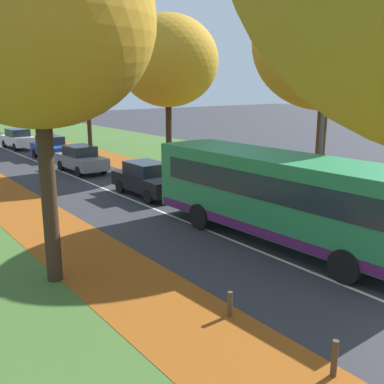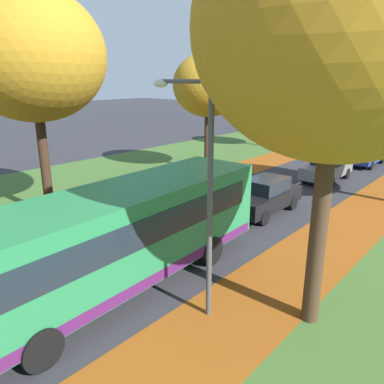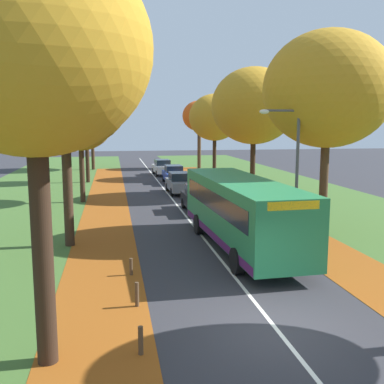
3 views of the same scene
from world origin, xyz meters
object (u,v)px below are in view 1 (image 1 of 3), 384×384
(tree_right_near, at_px, (328,42))
(bus, at_px, (283,194))
(car_black_lead, at_px, (147,179))
(car_blue_third_in_line, at_px, (51,147))
(bollard_fourth, at_px, (230,304))
(tree_left_near, at_px, (35,20))
(streetlamp_right, at_px, (317,127))
(car_white_fourth_in_line, at_px, (19,139))
(tree_right_far, at_px, (87,75))
(car_grey_following, at_px, (81,159))
(tree_right_mid, at_px, (168,61))
(bollard_third, at_px, (334,359))
(tree_right_distant, at_px, (47,73))

(tree_right_near, relative_size, bus, 0.93)
(car_black_lead, relative_size, car_blue_third_in_line, 1.00)
(bollard_fourth, bearing_deg, tree_right_near, 27.25)
(tree_left_near, height_order, streetlamp_right, tree_left_near)
(bus, height_order, car_blue_third_in_line, bus)
(tree_right_near, xyz_separation_m, bollard_fourth, (-9.67, -4.98, -6.63))
(bus, bearing_deg, tree_right_near, 24.80)
(bollard_fourth, bearing_deg, car_blue_third_in_line, 78.82)
(car_white_fourth_in_line, bearing_deg, car_blue_third_in_line, -87.53)
(car_black_lead, distance_m, car_blue_third_in_line, 13.47)
(tree_right_far, xyz_separation_m, car_black_lead, (-4.74, -16.68, -5.14))
(car_white_fourth_in_line, bearing_deg, car_grey_following, -90.37)
(streetlamp_right, height_order, car_blue_third_in_line, streetlamp_right)
(car_grey_following, bearing_deg, tree_right_near, -69.15)
(bollard_fourth, bearing_deg, car_grey_following, 76.40)
(tree_right_near, distance_m, streetlamp_right, 4.31)
(tree_right_far, xyz_separation_m, bus, (-4.56, -25.09, -4.25))
(bollard_fourth, distance_m, bus, 5.69)
(tree_right_near, relative_size, tree_right_mid, 1.03)
(bollard_third, bearing_deg, tree_right_near, 39.06)
(car_blue_third_in_line, bearing_deg, bollard_fourth, -101.18)
(bollard_fourth, height_order, car_white_fourth_in_line, car_white_fourth_in_line)
(tree_right_mid, relative_size, car_white_fourth_in_line, 2.21)
(tree_right_mid, bearing_deg, car_black_lead, -132.37)
(car_white_fourth_in_line, bearing_deg, tree_right_far, -36.14)
(tree_right_far, distance_m, bollard_third, 32.49)
(tree_right_distant, distance_m, car_grey_following, 20.84)
(streetlamp_right, height_order, car_grey_following, streetlamp_right)
(tree_right_mid, height_order, streetlamp_right, tree_right_mid)
(bollard_fourth, bearing_deg, tree_right_far, 71.40)
(tree_right_distant, relative_size, car_grey_following, 1.92)
(bollard_third, bearing_deg, tree_right_distant, 76.59)
(tree_right_near, relative_size, tree_right_distant, 1.20)
(bus, bearing_deg, bollard_third, -130.49)
(bollard_third, bearing_deg, tree_right_mid, 63.62)
(tree_left_near, relative_size, tree_right_mid, 1.00)
(streetlamp_right, xyz_separation_m, car_blue_third_in_line, (-2.38, 21.20, -2.92))
(tree_right_far, bearing_deg, streetlamp_right, -94.94)
(tree_right_mid, xyz_separation_m, tree_right_distant, (-0.00, 21.19, -0.40))
(bus, distance_m, car_blue_third_in_line, 21.89)
(tree_right_distant, bearing_deg, bollard_fourth, -104.44)
(tree_right_mid, bearing_deg, streetlamp_right, -100.74)
(tree_right_distant, relative_size, streetlamp_right, 1.35)
(tree_right_near, relative_size, car_black_lead, 2.32)
(car_white_fourth_in_line, bearing_deg, bus, -89.56)
(tree_left_near, xyz_separation_m, tree_right_near, (12.17, 0.51, 0.12))
(tree_left_near, distance_m, bus, 9.08)
(tree_left_near, height_order, car_grey_following, tree_left_near)
(bollard_fourth, xyz_separation_m, car_white_fourth_in_line, (4.57, 31.30, 0.50))
(tree_left_near, relative_size, tree_right_near, 0.97)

